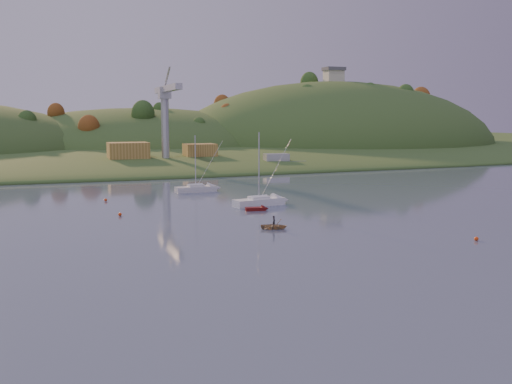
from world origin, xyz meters
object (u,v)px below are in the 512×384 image
object	(u,v)px
sailboat_far	(259,201)
canoe	(274,226)
sailboat_near	(196,188)
red_tender	(260,209)

from	to	relation	value
sailboat_far	canoe	bearing A→B (deg)	-115.30
sailboat_near	canoe	xyz separation A→B (m)	(0.38, -38.81, -0.36)
red_tender	canoe	bearing A→B (deg)	-94.65
sailboat_near	red_tender	distance (m)	24.80
sailboat_far	red_tender	bearing A→B (deg)	-119.34
sailboat_far	canoe	distance (m)	19.25
canoe	red_tender	bearing A→B (deg)	9.98
sailboat_far	canoe	xyz separation A→B (m)	(-4.98, -18.59, -0.41)
sailboat_near	sailboat_far	xyz separation A→B (m)	(5.36, -20.22, 0.05)
sailboat_far	red_tender	size ratio (longest dim) A/B	3.14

